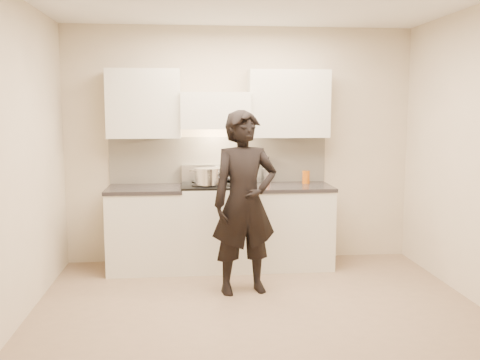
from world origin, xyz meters
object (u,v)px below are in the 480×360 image
(stove, at_px, (216,226))
(utensil_crock, at_px, (266,174))
(wok, at_px, (232,171))
(person, at_px, (245,203))
(counter_right, at_px, (289,225))

(stove, relative_size, utensil_crock, 3.11)
(wok, bearing_deg, person, -87.81)
(counter_right, xyz_separation_m, person, (-0.60, -0.85, 0.42))
(stove, height_order, utensil_crock, utensil_crock)
(counter_right, distance_m, person, 1.12)
(wok, height_order, utensil_crock, wok)
(stove, relative_size, counter_right, 1.04)
(counter_right, height_order, wok, wok)
(wok, bearing_deg, counter_right, -10.95)
(stove, distance_m, counter_right, 0.83)
(person, bearing_deg, stove, 93.46)
(person, bearing_deg, utensil_crock, 59.82)
(stove, bearing_deg, counter_right, 0.00)
(utensil_crock, bearing_deg, person, -108.60)
(stove, distance_m, person, 0.97)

